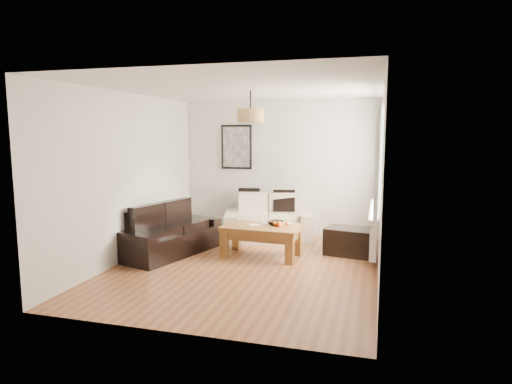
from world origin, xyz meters
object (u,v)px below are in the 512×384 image
(loveseat_cream, at_px, (268,218))
(coffee_table, at_px, (261,241))
(sofa_leather, at_px, (169,231))
(ottoman, at_px, (350,241))

(loveseat_cream, bearing_deg, coffee_table, -96.84)
(sofa_leather, height_order, coffee_table, sofa_leather)
(loveseat_cream, distance_m, ottoman, 1.69)
(sofa_leather, xyz_separation_m, coffee_table, (1.52, 0.23, -0.13))
(ottoman, bearing_deg, sofa_leather, -165.82)
(sofa_leather, bearing_deg, ottoman, -59.45)
(sofa_leather, xyz_separation_m, ottoman, (2.88, 0.73, -0.16))
(coffee_table, bearing_deg, sofa_leather, -171.47)
(loveseat_cream, distance_m, sofa_leather, 1.93)
(loveseat_cream, height_order, sofa_leather, loveseat_cream)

